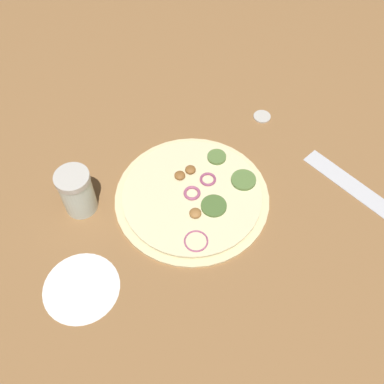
% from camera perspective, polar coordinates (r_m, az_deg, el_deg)
% --- Properties ---
extents(ground_plane, '(3.00, 3.00, 0.00)m').
position_cam_1_polar(ground_plane, '(0.83, 0.00, -0.74)').
color(ground_plane, olive).
extents(pizza, '(0.28, 0.28, 0.02)m').
position_cam_1_polar(pizza, '(0.83, 0.14, -0.45)').
color(pizza, beige).
rests_on(pizza, ground_plane).
extents(spice_jar, '(0.06, 0.06, 0.09)m').
position_cam_1_polar(spice_jar, '(0.81, -14.41, 0.04)').
color(spice_jar, silver).
rests_on(spice_jar, ground_plane).
extents(loose_cap, '(0.04, 0.04, 0.01)m').
position_cam_1_polar(loose_cap, '(0.97, 8.90, 9.52)').
color(loose_cap, beige).
rests_on(loose_cap, ground_plane).
extents(flour_patch, '(0.13, 0.13, 0.00)m').
position_cam_1_polar(flour_patch, '(0.77, -13.87, -11.75)').
color(flour_patch, white).
rests_on(flour_patch, ground_plane).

